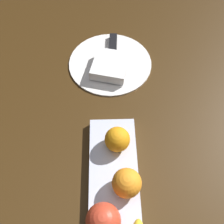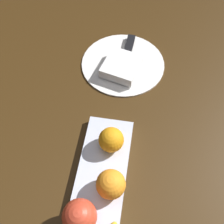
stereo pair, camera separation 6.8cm
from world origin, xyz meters
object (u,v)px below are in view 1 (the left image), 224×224
(orange_near_apple, at_px, (116,139))
(dinner_plate, at_px, (110,62))
(fruit_tray, at_px, (115,203))
(orange_near_banana, at_px, (127,183))
(knife, at_px, (112,48))
(folded_napkin, at_px, (110,66))
(apple, at_px, (103,221))

(orange_near_apple, distance_m, dinner_plate, 0.29)
(orange_near_apple, relative_size, dinner_plate, 0.24)
(fruit_tray, relative_size, orange_near_banana, 6.44)
(fruit_tray, bearing_deg, knife, 179.31)
(dinner_plate, bearing_deg, folded_napkin, -0.00)
(orange_near_apple, bearing_deg, apple, -9.65)
(orange_near_apple, distance_m, folded_napkin, 0.26)
(folded_napkin, xyz_separation_m, knife, (-0.08, 0.01, -0.01))
(apple, bearing_deg, fruit_tray, 152.29)
(dinner_plate, bearing_deg, apple, -2.93)
(orange_near_banana, relative_size, folded_napkin, 0.61)
(fruit_tray, xyz_separation_m, apple, (0.05, -0.02, 0.05))
(fruit_tray, height_order, orange_near_apple, orange_near_apple)
(orange_near_apple, distance_m, knife, 0.34)
(fruit_tray, xyz_separation_m, dinner_plate, (-0.42, 0.00, -0.01))
(orange_near_banana, xyz_separation_m, folded_napkin, (-0.36, -0.03, -0.03))
(apple, distance_m, dinner_plate, 0.47)
(fruit_tray, height_order, knife, fruit_tray)
(folded_napkin, distance_m, knife, 0.08)
(knife, bearing_deg, fruit_tray, 2.64)
(orange_near_apple, bearing_deg, orange_near_banana, 10.76)
(orange_near_apple, relative_size, knife, 0.33)
(orange_near_banana, height_order, knife, orange_near_banana)
(apple, xyz_separation_m, folded_napkin, (-0.44, 0.02, -0.03))
(folded_napkin, bearing_deg, knife, 176.01)
(apple, xyz_separation_m, orange_near_apple, (-0.18, 0.03, -0.01))
(apple, height_order, orange_near_apple, apple)
(orange_near_banana, bearing_deg, fruit_tray, -42.28)
(fruit_tray, height_order, orange_near_banana, orange_near_banana)
(apple, relative_size, orange_near_banana, 1.10)
(apple, relative_size, orange_near_apple, 1.18)
(orange_near_apple, relative_size, orange_near_banana, 0.93)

